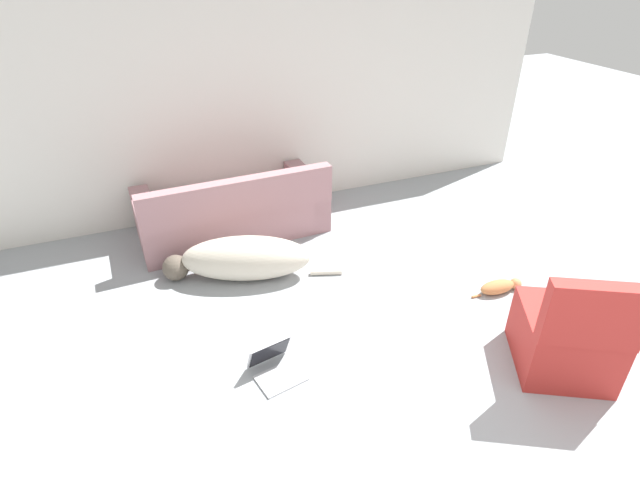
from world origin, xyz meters
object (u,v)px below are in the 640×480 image
object	(u,v)px
couch	(233,212)
dog	(242,259)
cat	(500,287)
side_chair	(568,337)
laptop_open	(274,363)

from	to	relation	value
couch	dog	world-z (taller)	couch
cat	side_chair	distance (m)	0.99
dog	cat	size ratio (longest dim) A/B	3.20
couch	side_chair	size ratio (longest dim) A/B	2.14
side_chair	cat	bearing A→B (deg)	-73.84
laptop_open	couch	bearing A→B (deg)	72.85
cat	dog	bearing A→B (deg)	155.27
cat	laptop_open	size ratio (longest dim) A/B	1.26
couch	laptop_open	xyz separation A→B (m)	(-0.22, -2.16, -0.17)
dog	cat	world-z (taller)	dog
laptop_open	side_chair	xyz separation A→B (m)	(2.01, -0.78, 0.22)
dog	side_chair	size ratio (longest dim) A/B	1.76
dog	laptop_open	xyz separation A→B (m)	(-0.10, -1.29, -0.13)
cat	side_chair	bearing A→B (deg)	-99.75
dog	side_chair	world-z (taller)	side_chair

